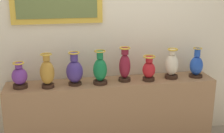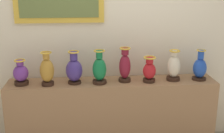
# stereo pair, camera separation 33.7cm
# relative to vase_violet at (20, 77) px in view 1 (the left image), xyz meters

# --- Properties ---
(display_shelf) EXTENTS (2.37, 0.39, 0.81)m
(display_shelf) POSITION_rel_vase_violet_xyz_m (1.00, 0.03, -0.53)
(display_shelf) COLOR #99704C
(display_shelf) RESTS_ON ground_plane
(back_wall) EXTENTS (4.71, 0.14, 3.15)m
(back_wall) POSITION_rel_vase_violet_xyz_m (0.99, 0.28, 0.65)
(back_wall) COLOR beige
(back_wall) RESTS_ON ground_plane
(vase_violet) EXTENTS (0.16, 0.16, 0.28)m
(vase_violet) POSITION_rel_vase_violet_xyz_m (0.00, 0.00, 0.00)
(vase_violet) COLOR #382319
(vase_violet) RESTS_ON display_shelf
(vase_ochre) EXTENTS (0.15, 0.15, 0.37)m
(vase_ochre) POSITION_rel_vase_violet_xyz_m (0.29, -0.04, 0.04)
(vase_ochre) COLOR #382319
(vase_ochre) RESTS_ON display_shelf
(vase_indigo) EXTENTS (0.18, 0.18, 0.37)m
(vase_indigo) POSITION_rel_vase_violet_xyz_m (0.58, -0.01, 0.03)
(vase_indigo) COLOR #382319
(vase_indigo) RESTS_ON display_shelf
(vase_emerald) EXTENTS (0.16, 0.16, 0.38)m
(vase_emerald) POSITION_rel_vase_violet_xyz_m (0.86, -0.03, 0.03)
(vase_emerald) COLOR #382319
(vase_emerald) RESTS_ON display_shelf
(vase_burgundy) EXTENTS (0.14, 0.14, 0.39)m
(vase_burgundy) POSITION_rel_vase_violet_xyz_m (1.14, 0.01, 0.06)
(vase_burgundy) COLOR #382319
(vase_burgundy) RESTS_ON display_shelf
(vase_crimson) EXTENTS (0.15, 0.15, 0.29)m
(vase_crimson) POSITION_rel_vase_violet_xyz_m (1.42, -0.03, 0.01)
(vase_crimson) COLOR #382319
(vase_crimson) RESTS_ON display_shelf
(vase_ivory) EXTENTS (0.15, 0.15, 0.35)m
(vase_ivory) POSITION_rel_vase_violet_xyz_m (1.70, 0.01, 0.03)
(vase_ivory) COLOR #382319
(vase_ivory) RESTS_ON display_shelf
(vase_sapphire) EXTENTS (0.16, 0.16, 0.35)m
(vase_sapphire) POSITION_rel_vase_violet_xyz_m (2.01, 0.00, 0.02)
(vase_sapphire) COLOR #382319
(vase_sapphire) RESTS_ON display_shelf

